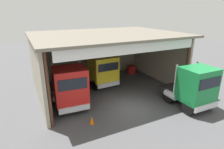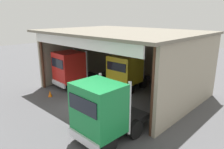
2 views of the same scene
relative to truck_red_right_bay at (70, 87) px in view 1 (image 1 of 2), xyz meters
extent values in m
plane|color=#4C4C4F|center=(4.39, -2.10, -1.88)|extent=(80.00, 80.00, 0.00)
cube|color=#9E937F|center=(4.39, 7.41, 0.85)|extent=(12.98, 0.24, 5.46)
cube|color=#9E937F|center=(-2.10, 2.65, 0.85)|extent=(0.24, 9.51, 5.46)
cube|color=#9E937F|center=(10.89, 2.65, 0.85)|extent=(0.24, 9.51, 5.46)
cube|color=#6E6759|center=(4.39, 2.27, 3.68)|extent=(13.58, 10.28, 0.20)
cylinder|color=#4C2D1E|center=(-1.85, -1.95, 0.85)|extent=(0.24, 0.24, 5.46)
cylinder|color=#4C2D1E|center=(10.64, -1.95, 0.85)|extent=(0.24, 0.24, 5.46)
cube|color=white|center=(4.39, -2.41, 3.23)|extent=(11.69, 0.12, 0.90)
cube|color=red|center=(0.00, -0.23, 0.29)|extent=(2.64, 2.51, 2.78)
cube|color=black|center=(-0.08, -1.41, 0.77)|extent=(2.10, 0.21, 0.83)
cube|color=silver|center=(-0.09, -1.44, -1.20)|extent=(2.35, 0.33, 0.44)
cube|color=#232326|center=(0.13, 1.43, -1.17)|extent=(2.07, 3.15, 0.36)
cylinder|color=silver|center=(1.21, 1.00, 0.21)|extent=(0.18, 0.18, 3.12)
cylinder|color=silver|center=(-1.01, 1.17, 0.21)|extent=(0.18, 0.18, 3.12)
cylinder|color=silver|center=(-1.01, 1.21, -1.05)|extent=(0.65, 1.24, 0.56)
cylinder|color=black|center=(1.05, -0.77, -1.35)|extent=(0.38, 1.08, 1.06)
cylinder|color=black|center=(-1.11, -0.61, -1.35)|extent=(0.38, 1.08, 1.06)
cylinder|color=black|center=(1.21, 1.35, -1.35)|extent=(0.38, 1.08, 1.06)
cylinder|color=black|center=(-0.96, 1.51, -1.35)|extent=(0.38, 1.08, 1.06)
cube|color=yellow|center=(4.28, 3.12, 0.17)|extent=(2.64, 2.59, 2.52)
cube|color=black|center=(4.32, 1.85, 0.61)|extent=(2.17, 0.14, 0.76)
cube|color=silver|center=(4.32, 1.82, -1.19)|extent=(2.43, 0.24, 0.44)
cube|color=#232326|center=(4.22, 4.67, -1.16)|extent=(2.01, 2.89, 0.36)
cylinder|color=silver|center=(5.38, 4.56, 0.11)|extent=(0.18, 0.18, 2.90)
cylinder|color=silver|center=(3.08, 4.48, 0.11)|extent=(0.18, 0.18, 2.90)
cylinder|color=silver|center=(3.09, 4.33, -1.04)|extent=(0.60, 1.22, 0.56)
cylinder|color=black|center=(5.42, 2.66, -1.34)|extent=(0.34, 1.08, 1.07)
cylinder|color=black|center=(3.17, 2.58, -1.34)|extent=(0.34, 1.08, 1.07)
cylinder|color=black|center=(5.35, 4.71, -1.34)|extent=(0.34, 1.08, 1.07)
cylinder|color=black|center=(3.10, 4.63, -1.34)|extent=(0.34, 1.08, 1.07)
cube|color=#197F3D|center=(8.97, -4.62, 0.29)|extent=(2.60, 2.14, 2.71)
cube|color=black|center=(8.95, -5.68, 0.77)|extent=(2.18, 0.10, 0.81)
cube|color=silver|center=(8.95, -5.71, -1.17)|extent=(2.43, 0.20, 0.44)
cube|color=#232326|center=(9.01, -2.78, -1.14)|extent=(1.98, 3.38, 0.36)
cylinder|color=silver|center=(10.15, -3.44, 0.21)|extent=(0.18, 0.18, 3.06)
cylinder|color=silver|center=(7.84, -3.40, 0.21)|extent=(0.18, 0.18, 3.06)
cylinder|color=silver|center=(7.85, -3.06, -1.02)|extent=(0.58, 1.21, 0.56)
cylinder|color=black|center=(10.10, -5.06, -1.32)|extent=(0.32, 1.13, 1.12)
cylinder|color=black|center=(7.84, -5.02, -1.32)|extent=(0.32, 1.13, 1.12)
cylinder|color=black|center=(10.14, -2.80, -1.32)|extent=(0.32, 1.13, 1.12)
cylinder|color=black|center=(7.88, -2.76, -1.32)|extent=(0.32, 1.13, 1.12)
cylinder|color=gold|center=(6.68, 5.97, -1.44)|extent=(0.58, 0.58, 0.88)
cube|color=red|center=(9.31, 5.55, -1.38)|extent=(0.90, 0.60, 1.00)
cone|color=orange|center=(0.73, -2.85, -1.60)|extent=(0.36, 0.36, 0.56)
camera|label=1|loc=(-3.17, -13.84, 5.80)|focal=30.09mm
camera|label=2|loc=(16.61, -11.56, 5.06)|focal=33.61mm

